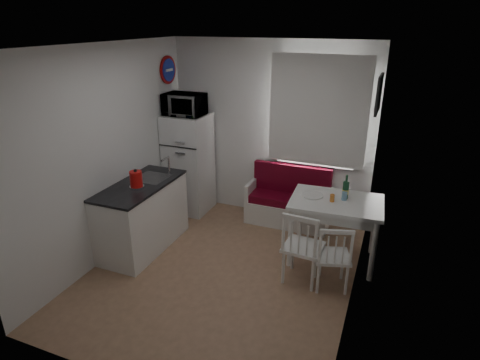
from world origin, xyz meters
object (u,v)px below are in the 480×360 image
object	(u,v)px
kitchen_counter	(143,215)
kettle	(136,179)
wine_bottle	(346,187)
dining_table	(336,207)
bench	(288,205)
chair_right	(332,251)
fridge	(189,164)
chair_left	(302,241)
microwave	(184,104)

from	to	relation	value
kitchen_counter	kettle	xyz separation A→B (m)	(0.05, -0.13, 0.56)
wine_bottle	dining_table	bearing A→B (deg)	-128.26
bench	chair_right	bearing A→B (deg)	-58.24
kitchen_counter	wine_bottle	distance (m)	2.60
dining_table	kitchen_counter	bearing A→B (deg)	-168.70
kitchen_counter	fridge	xyz separation A→B (m)	(0.02, 1.24, 0.31)
chair_left	fridge	world-z (taller)	fridge
chair_right	wine_bottle	distance (m)	0.88
microwave	wine_bottle	distance (m)	2.58
kettle	microwave	bearing A→B (deg)	91.30
bench	dining_table	xyz separation A→B (m)	(0.78, -0.73, 0.44)
dining_table	kettle	size ratio (longest dim) A/B	4.69
kitchen_counter	fridge	distance (m)	1.28
dining_table	chair_right	xyz separation A→B (m)	(0.08, -0.65, -0.22)
bench	kettle	size ratio (longest dim) A/B	5.02
chair_right	fridge	world-z (taller)	fridge
bench	chair_right	xyz separation A→B (m)	(0.86, -1.39, 0.21)
chair_left	kettle	size ratio (longest dim) A/B	2.01
chair_left	kettle	world-z (taller)	kettle
kettle	wine_bottle	bearing A→B (deg)	19.38
dining_table	kettle	world-z (taller)	kettle
chair_right	fridge	distance (m)	2.76
microwave	dining_table	bearing A→B (deg)	-13.78
kitchen_counter	bench	distance (m)	2.09
dining_table	fridge	world-z (taller)	fridge
wine_bottle	fridge	bearing A→B (deg)	167.77
kitchen_counter	wine_bottle	bearing A→B (deg)	16.33
fridge	kettle	bearing A→B (deg)	-88.75
bench	chair_right	size ratio (longest dim) A/B	2.56
kitchen_counter	chair_right	distance (m)	2.45
kitchen_counter	chair_left	size ratio (longest dim) A/B	2.73
dining_table	chair_right	distance (m)	0.69
bench	wine_bottle	bearing A→B (deg)	-36.44
dining_table	fridge	distance (m)	2.43
microwave	wine_bottle	size ratio (longest dim) A/B	1.90
dining_table	wine_bottle	xyz separation A→B (m)	(0.08, 0.10, 0.24)
kitchen_counter	chair_left	bearing A→B (deg)	-1.22
dining_table	chair_right	size ratio (longest dim) A/B	2.39
dining_table	microwave	bearing A→B (deg)	162.92
chair_right	wine_bottle	xyz separation A→B (m)	(0.00, 0.75, 0.46)
kitchen_counter	chair_right	size ratio (longest dim) A/B	2.80
kitchen_counter	microwave	xyz separation A→B (m)	(0.02, 1.19, 1.23)
dining_table	fridge	xyz separation A→B (m)	(-2.35, 0.63, 0.04)
fridge	wine_bottle	size ratio (longest dim) A/B	5.08
bench	kitchen_counter	bearing A→B (deg)	-139.62
chair_left	microwave	bearing A→B (deg)	153.39
kitchen_counter	bench	bearing A→B (deg)	40.38
kettle	bench	bearing A→B (deg)	43.83
dining_table	bench	bearing A→B (deg)	133.44
microwave	kitchen_counter	bearing A→B (deg)	-90.94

